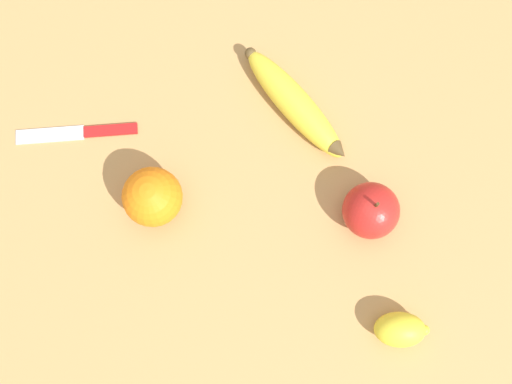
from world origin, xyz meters
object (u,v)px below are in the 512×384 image
Objects in this scene: banana at (295,104)px; apple at (371,211)px; lemon at (400,330)px; orange at (152,197)px; paring_knife at (81,132)px.

banana is 0.19m from apple.
lemon is at bearing -16.29° from banana.
lemon is at bearing -137.31° from orange.
lemon is at bearing 172.95° from apple.
apple is 0.47× the size of paring_knife.
lemon is (-0.28, -0.25, -0.02)m from orange.
lemon is at bearing -126.63° from paring_knife.
banana is 2.66× the size of lemon.
banana is 2.57× the size of apple.
apple reaches higher than paring_knife.
banana is 2.60× the size of orange.
paring_knife is (0.07, 0.31, -0.02)m from banana.
lemon is 0.53m from paring_knife.
banana is 0.34m from lemon.
banana is at bearing 3.64° from lemon.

